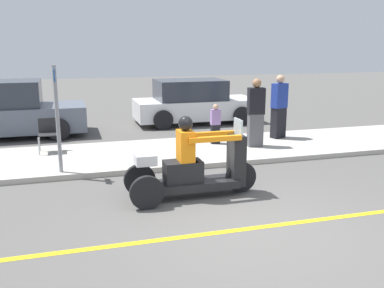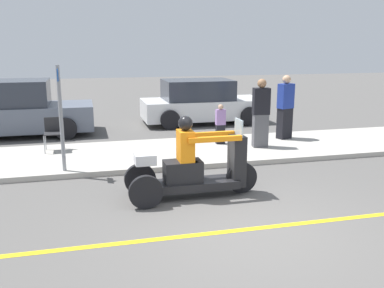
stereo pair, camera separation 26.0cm
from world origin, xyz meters
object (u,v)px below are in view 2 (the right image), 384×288
object	(u,v)px
spectator_near_curb	(261,114)
street_sign	(61,114)
parked_car_lot_right	(201,103)
spectator_by_tree	(220,125)
parked_car_lot_left	(11,110)
folding_chair_set_back	(54,130)
spectator_with_child	(285,108)
motorcycle_trike	(193,169)

from	to	relation	value
spectator_near_curb	street_sign	size ratio (longest dim) A/B	0.80
spectator_near_curb	street_sign	distance (m)	4.95
parked_car_lot_right	street_sign	size ratio (longest dim) A/B	1.92
spectator_near_curb	parked_car_lot_right	world-z (taller)	spectator_near_curb
spectator_by_tree	parked_car_lot_left	size ratio (longest dim) A/B	0.23
spectator_near_curb	parked_car_lot_left	world-z (taller)	spectator_near_curb
spectator_near_curb	parked_car_lot_left	size ratio (longest dim) A/B	0.38
folding_chair_set_back	street_sign	size ratio (longest dim) A/B	0.37
spectator_with_child	parked_car_lot_left	distance (m)	8.07
parked_car_lot_right	parked_car_lot_left	world-z (taller)	parked_car_lot_left
parked_car_lot_right	parked_car_lot_left	xyz separation A→B (m)	(-6.11, -0.69, 0.07)
spectator_near_curb	spectator_with_child	distance (m)	1.29
spectator_by_tree	folding_chair_set_back	bearing A→B (deg)	175.58
spectator_with_child	folding_chair_set_back	size ratio (longest dim) A/B	2.16
parked_car_lot_right	spectator_with_child	bearing A→B (deg)	-67.98
spectator_by_tree	spectator_with_child	bearing A→B (deg)	4.98
parked_car_lot_right	parked_car_lot_left	bearing A→B (deg)	-173.54
street_sign	motorcycle_trike	bearing A→B (deg)	-38.96
spectator_with_child	folding_chair_set_back	distance (m)	6.20
spectator_near_curb	spectator_by_tree	bearing A→B (deg)	146.52
spectator_near_curb	spectator_by_tree	distance (m)	1.12
spectator_near_curb	parked_car_lot_right	distance (m)	4.33
motorcycle_trike	spectator_with_child	distance (m)	5.10
parked_car_lot_left	spectator_with_child	bearing A→B (deg)	-20.77
street_sign	parked_car_lot_right	bearing A→B (deg)	49.99
spectator_by_tree	street_sign	bearing A→B (deg)	-158.23
folding_chair_set_back	parked_car_lot_left	xyz separation A→B (m)	(-1.36, 2.70, 0.15)
folding_chair_set_back	spectator_near_curb	bearing A→B (deg)	-10.11
motorcycle_trike	street_sign	xyz separation A→B (m)	(-2.32, 1.87, 0.79)
spectator_by_tree	parked_car_lot_right	world-z (taller)	parked_car_lot_right
spectator_by_tree	parked_car_lot_left	xyz separation A→B (m)	(-5.61, 3.03, 0.15)
motorcycle_trike	parked_car_lot_right	world-z (taller)	parked_car_lot_right
spectator_by_tree	folding_chair_set_back	distance (m)	4.26
motorcycle_trike	parked_car_lot_right	bearing A→B (deg)	73.43
spectator_with_child	spectator_by_tree	distance (m)	1.98
spectator_with_child	spectator_by_tree	size ratio (longest dim) A/B	1.67
spectator_with_child	spectator_by_tree	world-z (taller)	spectator_with_child
spectator_with_child	parked_car_lot_right	xyz separation A→B (m)	(-1.44, 3.55, -0.26)
spectator_by_tree	spectator_near_curb	bearing A→B (deg)	-33.48
parked_car_lot_right	parked_car_lot_left	distance (m)	6.15
parked_car_lot_left	spectator_near_curb	bearing A→B (deg)	-29.12
motorcycle_trike	street_sign	size ratio (longest dim) A/B	1.11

